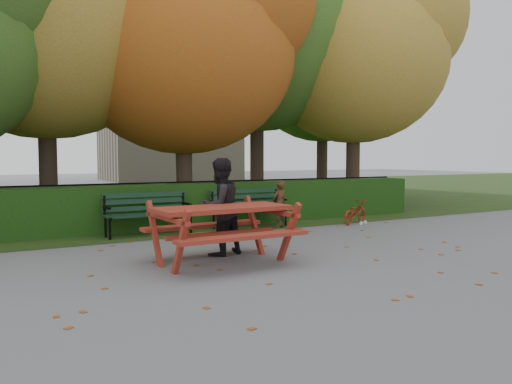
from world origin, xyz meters
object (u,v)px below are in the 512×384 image
tree_g (333,64)px  adult (220,207)px  picnic_table (222,219)px  bicycle (355,212)px  tree_e (367,47)px  bench_right (248,205)px  tree_b (61,2)px  tree_d (272,18)px  tree_c (198,35)px  bench_left (148,210)px  child (279,204)px

tree_g → adult: size_ratio=5.30×
picnic_table → bicycle: (4.79, 2.48, -0.40)m
tree_e → bench_right: (-5.42, -2.07, -4.56)m
tree_g → bench_right: (-7.23, -6.06, -4.85)m
tree_b → tree_d: (6.32, 0.48, 0.58)m
tree_d → bicycle: 7.16m
bench_right → picnic_table: size_ratio=0.86×
tree_c → tree_e: bearing=-1.9°
tree_e → picnic_table: size_ratio=3.89×
tree_e → bench_left: (-7.82, -2.07, -4.56)m
child → adult: bearing=25.3°
tree_d → bench_right: 7.07m
tree_d → child: bearing=-119.1°
bench_left → adult: 2.73m
tree_g → picnic_table: size_ratio=4.08×
tree_e → tree_b: bearing=173.8°
tree_c → bench_right: size_ratio=4.44×
tree_c → picnic_table: bearing=-109.8°
adult → tree_b: bearing=-90.6°
tree_c → tree_e: 5.70m
picnic_table → adult: bearing=65.4°
tree_b → bicycle: tree_b is taller
tree_b → tree_g: size_ratio=1.03×
picnic_table → child: 3.95m
tree_c → bench_left: 5.31m
bench_right → tree_g: bearing=40.0°
child → adult: size_ratio=0.68×
tree_b → bench_left: bearing=-69.4°
tree_d → tree_e: size_ratio=1.17×
tree_g → bench_left: bearing=-147.8°
tree_b → bench_right: tree_b is taller
tree_b → picnic_table: tree_b is taller
tree_e → bicycle: bearing=-135.3°
adult → bench_left: bearing=-97.4°
tree_b → bench_right: (3.54, -3.04, -4.88)m
child → bicycle: size_ratio=1.01×
bench_left → bench_right: same height
bench_right → child: (0.54, -0.50, 0.02)m
tree_b → tree_g: 11.19m
child → tree_b: bearing=-56.4°
bench_right → child: child is taller
tree_e → bench_left: bearing=-165.2°
tree_g → picnic_table: (-9.50, -9.34, -4.69)m
bench_left → picnic_table: size_ratio=0.86×
tree_g → picnic_table: 14.13m
tree_b → tree_e: tree_b is taller
bicycle → bench_left: bearing=57.2°
bench_left → picnic_table: 3.29m
tree_e → child: tree_e is taller
tree_e → bench_right: bearing=-159.1°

